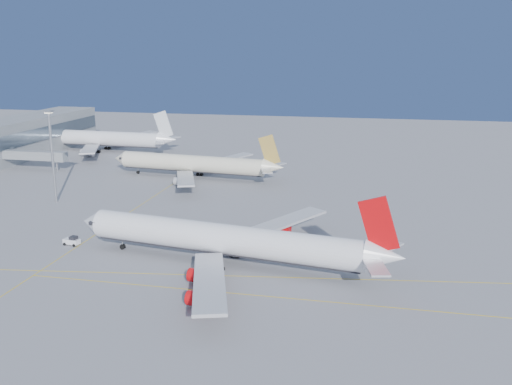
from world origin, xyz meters
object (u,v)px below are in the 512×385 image
Objects in this scene: airliner_third at (103,138)px; light_mast at (52,149)px; pushback_tug at (72,241)px; airliner_virgin at (229,240)px; airliner_etihad at (196,164)px.

light_mast reaches higher than airliner_third.
airliner_virgin is at bearing 2.45° from pushback_tug.
light_mast reaches higher than pushback_tug.
pushback_tug is 0.15× the size of light_mast.
airliner_etihad reaches higher than pushback_tug.
airliner_third is (-53.05, 40.18, 0.53)m from airliner_etihad.
airliner_third is 2.58× the size of light_mast.
airliner_virgin is 18.13× the size of pushback_tug.
airliner_third is at bearing 149.07° from airliner_etihad.
airliner_virgin is 78.38m from airliner_etihad.
airliner_virgin is 1.13× the size of airliner_etihad.
pushback_tug is at bearing -177.52° from airliner_virgin.
airliner_etihad is 47.76m from light_mast.
light_mast is (24.22, -76.86, 9.67)m from airliner_third.
airliner_virgin is at bearing -31.24° from light_mast.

